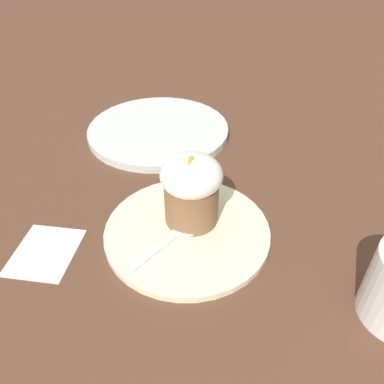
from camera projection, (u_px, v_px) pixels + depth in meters
ground_plane at (187, 234)px, 0.53m from camera, size 4.00×4.00×0.00m
dessert_plate at (187, 231)px, 0.53m from camera, size 0.23×0.23×0.01m
carrot_cake at (192, 189)px, 0.50m from camera, size 0.08×0.08×0.11m
spoon at (179, 231)px, 0.51m from camera, size 0.12×0.07×0.01m
side_plate at (158, 130)px, 0.75m from camera, size 0.28×0.28×0.01m
paper_napkin at (45, 252)px, 0.50m from camera, size 0.10×0.09×0.00m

